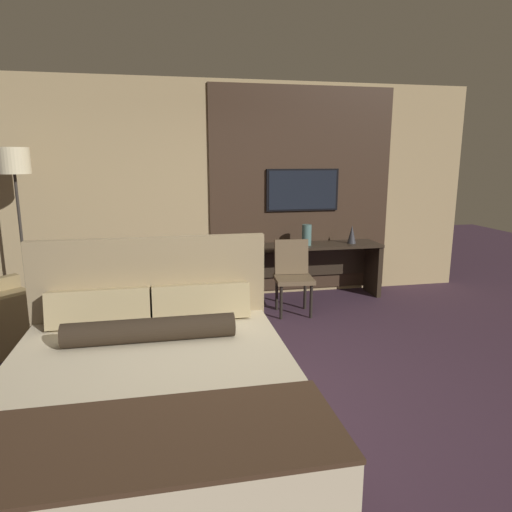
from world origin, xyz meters
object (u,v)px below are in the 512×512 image
tv (303,190)px  vase_tall (352,234)px  desk (305,260)px  vase_short (307,235)px  book (289,244)px  floor_lamp (15,176)px  bed (151,400)px  desk_chair (293,270)px

tv → vase_tall: bearing=-23.2°
desk → tv: size_ratio=2.00×
vase_short → book: vase_short is taller
vase_tall → book: size_ratio=1.01×
vase_tall → vase_short: (-0.63, -0.01, 0.01)m
desk → vase_short: vase_short is taller
floor_lamp → vase_short: (3.36, 0.21, -0.79)m
bed → floor_lamp: bearing=118.1°
tv → book: bearing=-137.4°
floor_lamp → vase_short: size_ratio=7.20×
bed → desk: (1.95, 2.97, 0.16)m
desk_chair → vase_tall: vase_tall is taller
floor_lamp → desk: bearing=4.8°
floor_lamp → desk_chair: bearing=-5.2°
desk → desk_chair: 0.66m
tv → vase_short: bearing=-93.3°
tv → floor_lamp: bearing=-171.9°
floor_lamp → book: 3.29m
desk → tv: tv is taller
desk → vase_short: 0.37m
bed → vase_tall: 3.90m
desk → desk_chair: bearing=-120.9°
bed → floor_lamp: floor_lamp is taller
bed → tv: (1.95, 3.17, 1.09)m
tv → vase_tall: 0.88m
desk_chair → book: (0.11, 0.54, 0.22)m
desk → vase_tall: bearing=-6.4°
floor_lamp → book: (3.15, 0.27, -0.91)m
desk_chair → book: 0.60m
vase_short → book: bearing=165.0°
vase_tall → vase_short: vase_short is taller
desk_chair → book: size_ratio=3.66×
desk → vase_tall: (0.61, -0.07, 0.34)m
vase_tall → book: vase_tall is taller
vase_short → floor_lamp: bearing=-176.5°
tv → desk_chair: 1.23m
bed → vase_tall: bearing=48.6°
bed → desk: bearing=56.8°
book → tv: bearing=42.6°
vase_tall → vase_short: size_ratio=0.89×
desk_chair → vase_short: 0.68m
desk → desk_chair: desk_chair is taller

